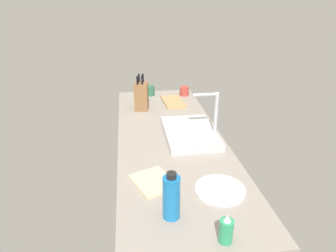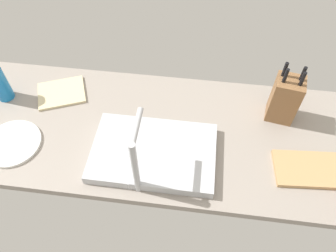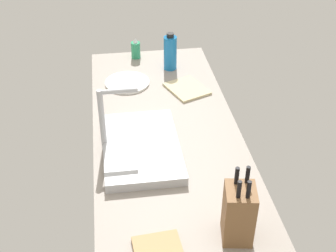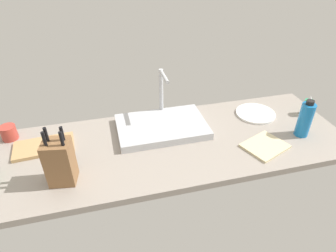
# 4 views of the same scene
# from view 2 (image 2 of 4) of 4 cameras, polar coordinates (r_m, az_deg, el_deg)

# --- Properties ---
(countertop_slab) EXTENTS (1.91, 0.66, 0.04)m
(countertop_slab) POSITION_cam_2_polar(r_m,az_deg,el_deg) (1.39, -1.69, -1.24)
(countertop_slab) COLOR gray
(countertop_slab) RESTS_ON ground
(sink_basin) EXTENTS (0.49, 0.32, 0.04)m
(sink_basin) POSITION_cam_2_polar(r_m,az_deg,el_deg) (1.29, -2.74, -4.68)
(sink_basin) COLOR #B7BABF
(sink_basin) RESTS_ON countertop_slab
(faucet) EXTENTS (0.06, 0.16, 0.29)m
(faucet) POSITION_cam_2_polar(r_m,az_deg,el_deg) (1.09, -5.77, -5.90)
(faucet) COLOR #B7BABF
(faucet) RESTS_ON countertop_slab
(knife_block) EXTENTS (0.13, 0.12, 0.27)m
(knife_block) POSITION_cam_2_polar(r_m,az_deg,el_deg) (1.43, 19.81, 4.52)
(knife_block) COLOR brown
(knife_block) RESTS_ON countertop_slab
(cutting_board) EXTENTS (0.30, 0.18, 0.02)m
(cutting_board) POSITION_cam_2_polar(r_m,az_deg,el_deg) (1.38, 24.05, -6.98)
(cutting_board) COLOR tan
(cutting_board) RESTS_ON countertop_slab
(dinner_plate) EXTENTS (0.23, 0.23, 0.01)m
(dinner_plate) POSITION_cam_2_polar(r_m,az_deg,el_deg) (1.48, -25.67, -2.74)
(dinner_plate) COLOR white
(dinner_plate) RESTS_ON countertop_slab
(dish_towel) EXTENTS (0.26, 0.24, 0.01)m
(dish_towel) POSITION_cam_2_polar(r_m,az_deg,el_deg) (1.59, -18.19, 5.57)
(dish_towel) COLOR beige
(dish_towel) RESTS_ON countertop_slab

